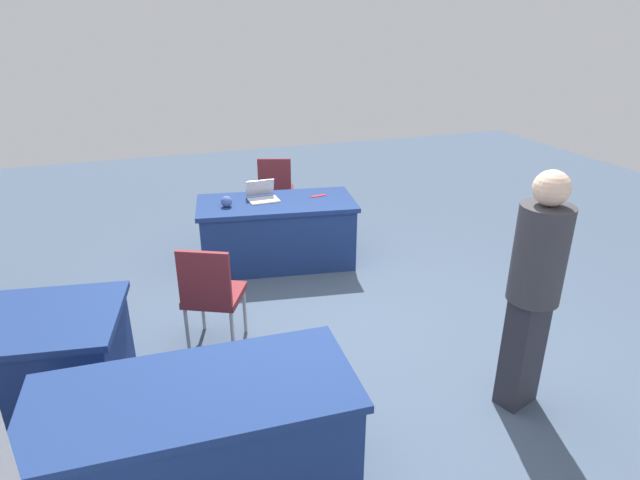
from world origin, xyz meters
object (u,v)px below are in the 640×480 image
(table_foreground, at_px, (277,232))
(chair_aisle, at_px, (276,187))
(chair_by_pillar, at_px, (211,291))
(yarn_ball, at_px, (226,201))
(table_mid_left, at_px, (199,441))
(laptop_silver, at_px, (263,196))
(person_attendee_standing, at_px, (535,282))
(scissors_red, at_px, (318,196))

(table_foreground, distance_m, chair_aisle, 1.16)
(chair_by_pillar, height_order, yarn_ball, chair_by_pillar)
(table_mid_left, bearing_deg, laptop_silver, -110.09)
(table_foreground, bearing_deg, table_mid_left, 67.18)
(person_attendee_standing, bearing_deg, scissors_red, -97.41)
(table_mid_left, relative_size, laptop_silver, 5.52)
(table_mid_left, relative_size, yarn_ball, 15.46)
(person_attendee_standing, height_order, yarn_ball, person_attendee_standing)
(table_foreground, relative_size, chair_by_pillar, 1.92)
(table_foreground, relative_size, yarn_ball, 15.48)
(yarn_ball, distance_m, scissors_red, 1.03)
(table_mid_left, height_order, scissors_red, scissors_red)
(chair_by_pillar, distance_m, laptop_silver, 1.78)
(table_mid_left, relative_size, chair_by_pillar, 1.92)
(scissors_red, bearing_deg, yarn_ball, -4.50)
(chair_aisle, xyz_separation_m, scissors_red, (-0.21, 1.10, 0.19))
(chair_by_pillar, relative_size, laptop_silver, 2.88)
(chair_by_pillar, bearing_deg, scissors_red, 72.63)
(table_mid_left, relative_size, scissors_red, 10.04)
(chair_aisle, bearing_deg, table_mid_left, -92.09)
(table_mid_left, xyz_separation_m, laptop_silver, (-1.10, -3.01, 0.40))
(table_foreground, xyz_separation_m, person_attendee_standing, (-1.02, 2.86, 0.60))
(table_mid_left, relative_size, chair_aisle, 1.91)
(scissors_red, bearing_deg, laptop_silver, -13.22)
(person_attendee_standing, bearing_deg, table_mid_left, -16.30)
(table_foreground, bearing_deg, yarn_ball, 0.40)
(table_mid_left, distance_m, scissors_red, 3.42)
(chair_by_pillar, distance_m, scissors_red, 2.07)
(table_foreground, distance_m, table_mid_left, 3.16)
(table_foreground, xyz_separation_m, laptop_silver, (0.12, -0.10, 0.40))
(chair_by_pillar, bearing_deg, laptop_silver, 89.13)
(yarn_ball, height_order, scissors_red, yarn_ball)
(table_mid_left, distance_m, laptop_silver, 3.23)
(chair_aisle, height_order, chair_by_pillar, same)
(table_foreground, distance_m, scissors_red, 0.61)
(chair_aisle, relative_size, laptop_silver, 2.88)
(chair_aisle, relative_size, person_attendee_standing, 0.55)
(scissors_red, bearing_deg, chair_by_pillar, 40.66)
(chair_by_pillar, xyz_separation_m, person_attendee_standing, (-1.95, 1.38, 0.43))
(chair_by_pillar, height_order, scissors_red, chair_by_pillar)
(person_attendee_standing, bearing_deg, laptop_silver, -86.65)
(laptop_silver, relative_size, scissors_red, 1.82)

